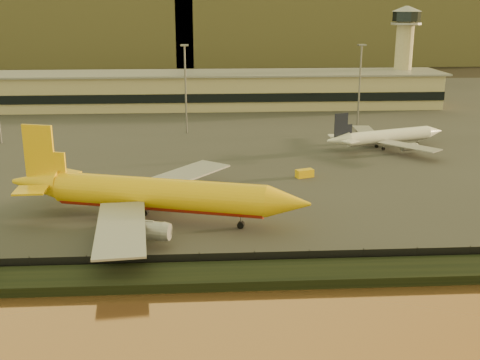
% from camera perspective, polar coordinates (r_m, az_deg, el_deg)
% --- Properties ---
extents(ground, '(900.00, 900.00, 0.00)m').
position_cam_1_polar(ground, '(100.21, -0.40, -5.21)').
color(ground, black).
rests_on(ground, ground).
extents(embankment, '(320.00, 7.00, 1.40)m').
position_cam_1_polar(embankment, '(84.38, 0.25, -9.04)').
color(embankment, black).
rests_on(embankment, ground).
extents(tarmac, '(320.00, 220.00, 0.20)m').
position_cam_1_polar(tarmac, '(191.61, -1.97, 5.40)').
color(tarmac, '#2D2D2D').
rests_on(tarmac, ground).
extents(perimeter_fence, '(300.00, 0.05, 2.20)m').
position_cam_1_polar(perimeter_fence, '(87.75, 0.08, -7.56)').
color(perimeter_fence, black).
rests_on(perimeter_fence, tarmac).
extents(terminal_building, '(202.00, 25.00, 12.60)m').
position_cam_1_polar(terminal_building, '(220.86, -6.03, 8.43)').
color(terminal_building, tan).
rests_on(terminal_building, tarmac).
extents(control_tower, '(11.20, 11.20, 35.50)m').
position_cam_1_polar(control_tower, '(236.68, 15.31, 12.24)').
color(control_tower, tan).
rests_on(control_tower, tarmac).
extents(apron_light_masts, '(152.20, 12.20, 25.40)m').
position_cam_1_polar(apron_light_masts, '(170.48, 3.29, 9.30)').
color(apron_light_masts, slate).
rests_on(apron_light_masts, tarmac).
extents(distant_hills, '(470.00, 160.00, 70.00)m').
position_cam_1_polar(distant_hills, '(433.25, -5.83, 15.72)').
color(distant_hills, brown).
rests_on(distant_hills, ground).
extents(dhl_cargo_jet, '(53.60, 51.28, 16.27)m').
position_cam_1_polar(dhl_cargo_jet, '(105.03, -8.10, -1.41)').
color(dhl_cargo_jet, yellow).
rests_on(dhl_cargo_jet, tarmac).
extents(white_narrowbody_jet, '(34.79, 33.01, 10.27)m').
position_cam_1_polar(white_narrowbody_jet, '(161.97, 13.74, 4.01)').
color(white_narrowbody_jet, white).
rests_on(white_narrowbody_jet, tarmac).
extents(gse_vehicle_yellow, '(4.22, 2.93, 1.74)m').
position_cam_1_polar(gse_vehicle_yellow, '(132.31, 6.14, 0.64)').
color(gse_vehicle_yellow, yellow).
rests_on(gse_vehicle_yellow, tarmac).
extents(gse_vehicle_white, '(3.69, 2.37, 1.53)m').
position_cam_1_polar(gse_vehicle_white, '(132.21, -14.10, 0.16)').
color(gse_vehicle_white, white).
rests_on(gse_vehicle_white, tarmac).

